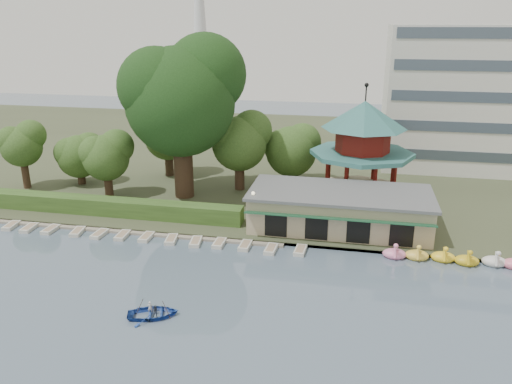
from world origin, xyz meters
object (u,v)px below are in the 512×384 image
(boathouse, at_px, (339,209))
(big_tree, at_px, (182,93))
(pavilion, at_px, (363,140))
(dock, at_px, (123,230))
(rowboat_with_passengers, at_px, (153,310))

(boathouse, distance_m, big_tree, 22.45)
(pavilion, relative_size, big_tree, 0.70)
(boathouse, relative_size, big_tree, 0.96)
(dock, height_order, big_tree, big_tree)
(big_tree, relative_size, rowboat_with_passengers, 3.13)
(dock, height_order, rowboat_with_passengers, rowboat_with_passengers)
(dock, xyz_separation_m, pavilion, (24.00, 14.80, 7.36))
(dock, relative_size, pavilion, 2.52)
(boathouse, distance_m, pavilion, 11.43)
(boathouse, height_order, rowboat_with_passengers, boathouse)
(dock, xyz_separation_m, big_tree, (3.17, 11.01, 12.78))
(pavilion, distance_m, big_tree, 21.85)
(big_tree, height_order, rowboat_with_passengers, big_tree)
(rowboat_with_passengers, bearing_deg, boathouse, 56.61)
(big_tree, bearing_deg, rowboat_with_passengers, -76.34)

